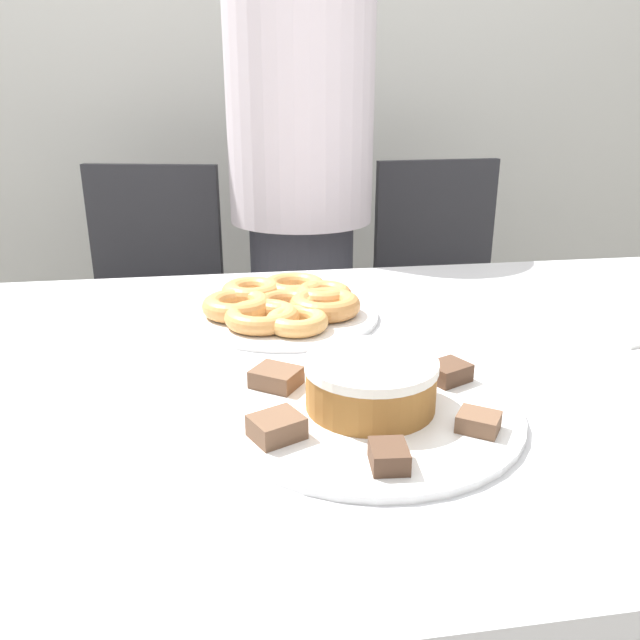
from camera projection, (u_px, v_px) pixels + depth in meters
The scene contains 23 objects.
wall_back at pixel (255, 36), 2.24m from camera, with size 8.00×0.05×2.60m.
table at pixel (328, 400), 0.96m from camera, with size 1.92×1.03×0.72m.
person_standing at pixel (301, 206), 1.73m from camera, with size 0.39×0.39×1.55m.
office_chair_left at pixel (147, 336), 1.81m from camera, with size 0.53×0.53×0.91m.
office_chair_right at pixel (448, 320), 1.95m from camera, with size 0.47×0.47×0.91m.
plate_cake at pixel (370, 410), 0.78m from camera, with size 0.38×0.38×0.01m.
plate_donuts at pixel (285, 315), 1.12m from camera, with size 0.33×0.33×0.01m.
frosted_cake at pixel (371, 383), 0.77m from camera, with size 0.16×0.16×0.06m.
lamington_0 at pixel (448, 372), 0.84m from camera, with size 0.07×0.06×0.02m.
lamington_1 at pixel (357, 355), 0.90m from camera, with size 0.05×0.06×0.02m.
lamington_2 at pixel (276, 377), 0.83m from camera, with size 0.08×0.08×0.02m.
lamington_3 at pixel (277, 427), 0.70m from camera, with size 0.07×0.07×0.03m.
lamington_4 at pixel (389, 456), 0.65m from camera, with size 0.04×0.05×0.02m.
lamington_5 at pixel (478, 422), 0.72m from camera, with size 0.06×0.06×0.02m.
donut_0 at pixel (285, 305), 1.11m from camera, with size 0.11×0.11×0.03m.
donut_1 at pixel (293, 287), 1.20m from camera, with size 0.13×0.13×0.04m.
donut_2 at pixel (252, 292), 1.17m from camera, with size 0.11×0.11×0.04m.
donut_3 at pixel (237, 306), 1.10m from camera, with size 0.12×0.12×0.04m.
donut_4 at pixel (262, 317), 1.05m from camera, with size 0.13×0.13×0.03m.
donut_5 at pixel (297, 321), 1.03m from camera, with size 0.10×0.10×0.03m.
donut_6 at pixel (325, 305), 1.10m from camera, with size 0.13×0.13×0.04m.
donut_7 at pixel (323, 295), 1.15m from camera, with size 0.11×0.11×0.04m.
napkin at pixel (635, 330), 1.05m from camera, with size 0.16×0.14×0.01m.
Camera 1 is at (-0.14, -0.85, 1.09)m, focal length 35.00 mm.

